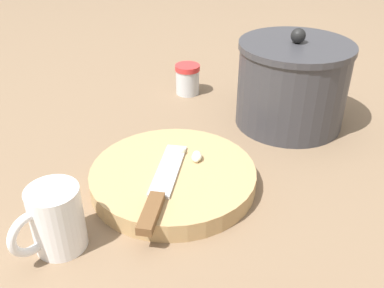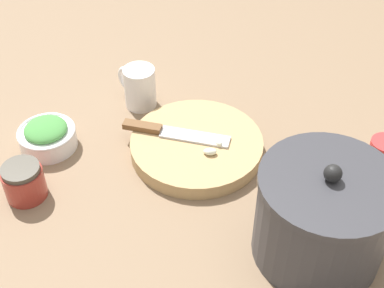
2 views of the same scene
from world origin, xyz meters
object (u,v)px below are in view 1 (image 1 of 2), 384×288
Objects in this scene: garlic_cloves at (192,155)px; stock_pot at (292,84)px; chef_knife at (161,189)px; coffee_mug at (55,220)px; cutting_board at (173,177)px; spice_jar at (188,79)px.

stock_pot is at bearing 111.41° from garlic_cloves.
chef_knife is 2.04× the size of coffee_mug.
coffee_mug is 0.52m from stock_pot.
coffee_mug reaches higher than cutting_board.
chef_knife is at bearing -49.81° from garlic_cloves.
spice_jar reaches higher than chef_knife.
chef_knife is (0.05, -0.04, 0.02)m from cutting_board.
spice_jar is at bearing 160.07° from garlic_cloves.
stock_pot is (-0.19, 0.49, 0.04)m from coffee_mug.
cutting_board is at bearing -25.05° from spice_jar.
spice_jar is 0.26m from stock_pot.
coffee_mug reaches higher than garlic_cloves.
cutting_board is 0.36m from spice_jar.
cutting_board is at bearing -68.25° from stock_pot.
garlic_cloves reaches higher than cutting_board.
stock_pot reaches higher than chef_knife.
chef_knife is 0.42m from spice_jar.
stock_pot is (-0.16, 0.33, 0.05)m from chef_knife.
spice_jar is 0.53m from coffee_mug.
stock_pot is at bearing 111.75° from cutting_board.
garlic_cloves is 0.20× the size of stock_pot.
stock_pot is (-0.12, 0.29, 0.07)m from cutting_board.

